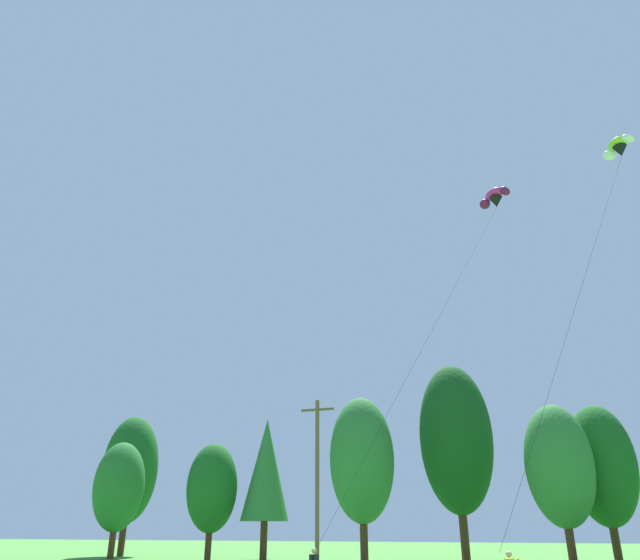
# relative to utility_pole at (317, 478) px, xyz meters

# --- Properties ---
(treeline_tree_a) EXTENTS (5.29, 5.29, 12.93)m
(treeline_tree_a) POSITION_rel_utility_pole_xyz_m (-24.86, 15.19, 2.51)
(treeline_tree_a) COLOR #472D19
(treeline_tree_a) RESTS_ON ground_plane
(treeline_tree_b) EXTENTS (4.40, 4.40, 9.64)m
(treeline_tree_b) POSITION_rel_utility_pole_xyz_m (-22.19, 10.18, 0.51)
(treeline_tree_b) COLOR #472D19
(treeline_tree_b) RESTS_ON ground_plane
(treeline_tree_c) EXTENTS (4.32, 4.32, 9.35)m
(treeline_tree_c) POSITION_rel_utility_pole_xyz_m (-13.64, 11.54, 0.33)
(treeline_tree_c) COLOR #472D19
(treeline_tree_c) RESTS_ON ground_plane
(treeline_tree_d) EXTENTS (4.12, 4.12, 11.46)m
(treeline_tree_d) POSITION_rel_utility_pole_xyz_m (-9.25, 12.95, 1.86)
(treeline_tree_d) COLOR #472D19
(treeline_tree_d) RESTS_ON ground_plane
(treeline_tree_e) EXTENTS (5.19, 5.19, 12.55)m
(treeline_tree_e) POSITION_rel_utility_pole_xyz_m (-0.25, 11.70, 2.27)
(treeline_tree_e) COLOR #472D19
(treeline_tree_e) RESTS_ON ground_plane
(treeline_tree_f) EXTENTS (6.00, 6.00, 15.54)m
(treeline_tree_f) POSITION_rel_utility_pole_xyz_m (6.97, 15.31, 4.08)
(treeline_tree_f) COLOR #472D19
(treeline_tree_f) RESTS_ON ground_plane
(treeline_tree_g) EXTENTS (4.75, 4.75, 10.94)m
(treeline_tree_g) POSITION_rel_utility_pole_xyz_m (14.55, 11.14, 1.30)
(treeline_tree_g) COLOR #472D19
(treeline_tree_g) RESTS_ON ground_plane
(treeline_tree_h) EXTENTS (4.84, 4.84, 11.25)m
(treeline_tree_h) POSITION_rel_utility_pole_xyz_m (17.69, 14.17, 1.48)
(treeline_tree_h) COLOR #472D19
(treeline_tree_h) RESTS_ON ground_plane
(utility_pole) EXTENTS (2.20, 0.26, 10.12)m
(utility_pole) POSITION_rel_utility_pole_xyz_m (0.00, 0.00, 0.00)
(utility_pole) COLOR brown
(utility_pole) RESTS_ON ground_plane
(parafoil_kite_high_magenta) EXTENTS (10.57, 16.73, 25.20)m
(parafoil_kite_high_magenta) POSITION_rel_utility_pole_xyz_m (12.61, 4.79, 20.25)
(parafoil_kite_high_magenta) COLOR #D12893
(parafoil_kite_mid_lime_white) EXTENTS (9.83, 10.81, 22.58)m
(parafoil_kite_mid_lime_white) POSITION_rel_utility_pole_xyz_m (20.06, -2.49, 18.24)
(parafoil_kite_mid_lime_white) COLOR #93D633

